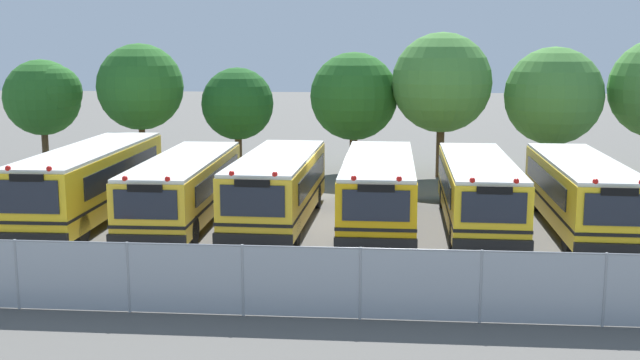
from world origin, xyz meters
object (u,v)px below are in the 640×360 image
Objects in this scene: tree_3 at (352,97)px; tree_0 at (46,96)px; school_bus_0 at (91,179)px; school_bus_1 at (185,186)px; traffic_cone at (47,278)px; school_bus_2 at (278,186)px; school_bus_3 at (379,187)px; school_bus_4 at (478,189)px; tree_5 at (553,97)px; tree_4 at (445,81)px; tree_1 at (141,87)px; tree_2 at (236,102)px; school_bus_5 at (581,191)px.

tree_0 is at bearing -172.40° from tree_3.
school_bus_1 is at bearing 173.88° from school_bus_0.
traffic_cone is (2.11, -8.71, -1.14)m from school_bus_0.
school_bus_3 is at bearing -177.01° from school_bus_2.
tree_3 is (-5.12, 11.46, 2.51)m from school_bus_4.
tree_4 is at bearing 177.07° from tree_5.
tree_0 is at bearing -29.35° from school_bus_3.
school_bus_2 reaches higher than school_bus_3.
tree_3 is at bearing 11.45° from tree_1.
tree_2 is (-10.75, 9.92, 2.38)m from school_bus_4.
tree_4 reaches higher than school_bus_2.
school_bus_1 is at bearing 1.56° from school_bus_3.
tree_1 is (4.92, -0.05, 0.47)m from tree_0.
tree_1 is at bearing -173.38° from tree_2.
tree_2 is at bearing -69.41° from school_bus_2.
school_bus_4 is 1.38× the size of tree_4.
tree_3 is (5.64, 1.54, 0.14)m from tree_2.
school_bus_2 is 14.18× the size of traffic_cone.
tree_3 reaches higher than tree_2.
tree_3 reaches higher than tree_0.
school_bus_2 is at bearing 2.29° from school_bus_4.
tree_4 reaches higher than tree_5.
school_bus_0 is at bearing -6.41° from school_bus_1.
school_bus_4 is at bearing -1.98° from school_bus_5.
tree_0 is 19.82m from tree_4.
school_bus_3 is at bearing -179.75° from school_bus_1.
tree_4 is at bearing 3.84° from tree_2.
school_bus_3 is at bearing 178.27° from school_bus_0.
traffic_cone is at bearing 60.67° from school_bus_2.
school_bus_5 is (10.86, -0.02, -0.02)m from school_bus_2.
school_bus_2 is at bearing -138.55° from tree_5.
school_bus_2 is 7.28m from school_bus_4.
school_bus_5 is (14.33, 0.04, 0.05)m from school_bus_1.
tree_5 is at bearing -2.93° from tree_4.
tree_3 is 9.81m from tree_5.
tree_3 is at bearing -116.66° from school_bus_1.
traffic_cone is (-1.58, -8.36, -1.00)m from school_bus_1.
school_bus_5 is at bearing -35.21° from tree_2.
school_bus_5 is at bearing -26.83° from tree_1.
tree_2 is at bearing -111.24° from school_bus_0.
school_bus_2 is 1.43× the size of tree_1.
tree_2 is (-3.48, 10.09, 2.33)m from school_bus_2.
tree_2 is 18.89m from traffic_cone.
tree_4 reaches higher than traffic_cone.
school_bus_4 is 1.50× the size of tree_1.
school_bus_1 is 1.64× the size of tree_3.
tree_0 is (-13.00, 9.61, 2.57)m from school_bus_2.
school_bus_2 is 1.33× the size of tree_4.
school_bus_1 is at bearing -45.41° from tree_0.
school_bus_1 is 8.56m from traffic_cone.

